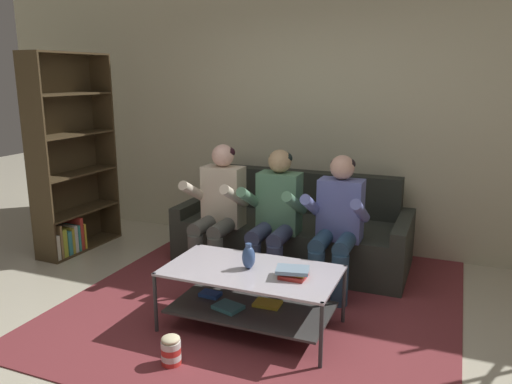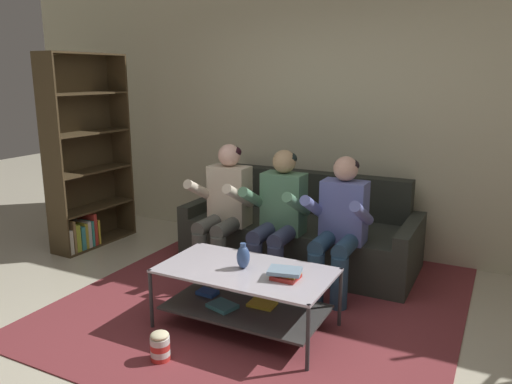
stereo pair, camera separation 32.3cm
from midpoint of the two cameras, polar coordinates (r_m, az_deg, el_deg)
name	(u,v)px [view 1 (the left image)]	position (r m, az deg, el deg)	size (l,w,h in m)	color
ground	(230,354)	(3.58, -5.70, -18.00)	(16.80, 16.80, 0.00)	beige
back_partition	(327,113)	(5.36, 6.45, 8.91)	(8.40, 0.12, 2.90)	beige
couch	(294,233)	(5.05, 2.51, -4.78)	(2.26, 0.94, 0.87)	#2E322C
person_seated_left	(218,205)	(4.68, -6.29, -1.49)	(0.50, 0.58, 1.22)	#555650
person_seated_middle	(275,212)	(4.44, 0.12, -2.31)	(0.50, 0.58, 1.20)	#363D5B
person_seated_right	(337,220)	(4.27, 7.15, -3.17)	(0.50, 0.58, 1.19)	navy
coffee_table	(250,289)	(3.75, -3.16, -11.07)	(1.27, 0.69, 0.47)	#BAB3BE
area_rug	(271,294)	(4.39, -0.47, -11.60)	(3.08, 3.39, 0.01)	brown
vase	(249,257)	(3.67, -3.39, -7.44)	(0.10, 0.10, 0.19)	#375288
book_stack	(293,272)	(3.53, 1.60, -9.21)	(0.26, 0.21, 0.07)	red
bookshelf	(68,171)	(5.68, -22.23, 2.22)	(0.34, 1.00, 2.07)	#443520
popcorn_tub	(171,350)	(3.47, -12.45, -17.31)	(0.13, 0.13, 0.21)	red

